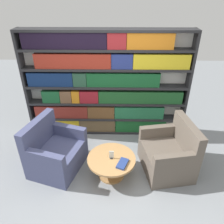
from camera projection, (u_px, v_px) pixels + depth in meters
ground_plane at (104, 177)px, 3.92m from camera, size 14.00×14.00×0.00m
bookshelf at (105, 86)px, 4.60m from camera, size 3.43×0.30×2.29m
armchair_left at (55, 153)px, 3.99m from camera, size 1.04×1.13×0.97m
armchair_right at (169, 154)px, 3.96m from camera, size 0.95×1.06×0.97m
coffee_table at (111, 163)px, 3.82m from camera, size 0.84×0.84×0.40m
table_sign at (111, 155)px, 3.73m from camera, size 0.08×0.06×0.15m
stray_book at (122, 164)px, 3.62m from camera, size 0.23×0.29×0.03m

